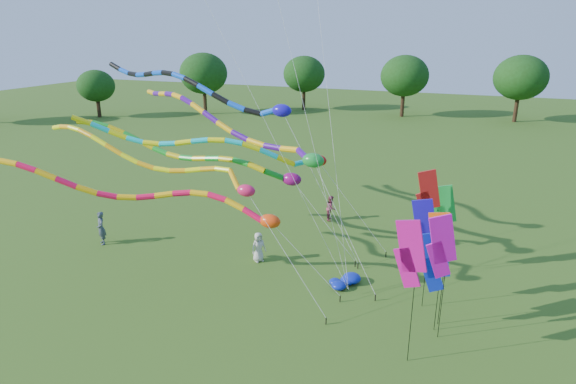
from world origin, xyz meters
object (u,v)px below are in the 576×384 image
(tube_kite_orange, at_px, (166,163))
(person_a, at_px, (259,247))
(person_b, at_px, (101,228))
(blue_nylon_heap, at_px, (341,282))
(person_c, at_px, (331,208))
(tube_kite_red, at_px, (170,199))

(tube_kite_orange, xyz_separation_m, person_a, (2.75, 3.31, -4.93))
(person_b, bearing_deg, person_a, 44.17)
(blue_nylon_heap, relative_size, person_b, 0.76)
(tube_kite_orange, xyz_separation_m, person_b, (-6.07, 2.07, -4.78))
(tube_kite_orange, bearing_deg, person_b, 167.15)
(person_c, bearing_deg, person_b, 115.18)
(person_a, bearing_deg, tube_kite_red, -174.55)
(person_a, xyz_separation_m, person_b, (-8.81, -1.23, 0.15))
(blue_nylon_heap, bearing_deg, tube_kite_red, -157.77)
(blue_nylon_heap, bearing_deg, person_c, 109.92)
(blue_nylon_heap, bearing_deg, person_b, -178.47)
(tube_kite_orange, bearing_deg, blue_nylon_heap, 24.51)
(person_a, bearing_deg, person_c, 23.35)
(tube_kite_red, bearing_deg, person_a, 45.58)
(tube_kite_red, distance_m, tube_kite_orange, 1.55)
(tube_kite_red, relative_size, tube_kite_orange, 1.01)
(tube_kite_orange, bearing_deg, tube_kite_red, -41.56)
(person_c, bearing_deg, blue_nylon_heap, -171.74)
(tube_kite_red, height_order, person_c, tube_kite_red)
(blue_nylon_heap, distance_m, person_c, 8.08)
(tube_kite_orange, distance_m, person_b, 8.00)
(tube_kite_orange, relative_size, person_c, 8.99)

